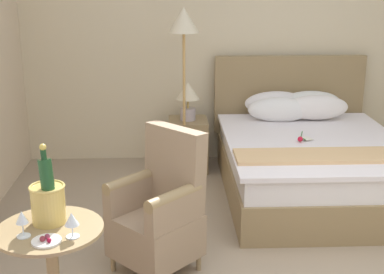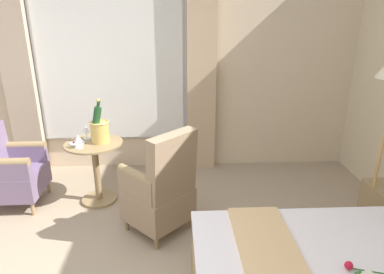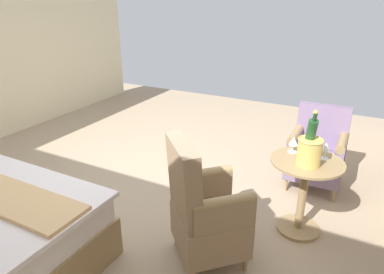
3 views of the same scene
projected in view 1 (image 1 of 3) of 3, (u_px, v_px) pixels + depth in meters
wall_headboard_side at (263, 25)px, 5.87m from camera, size 5.41×0.12×3.01m
bed at (308, 158)px, 5.15m from camera, size 1.66×2.11×1.19m
nightstand at (188, 144)px, 5.78m from camera, size 0.44×0.43×0.55m
bedside_lamp at (188, 96)px, 5.63m from camera, size 0.25×0.25×0.41m
floor_lamp_brass at (184, 38)px, 5.25m from camera, size 0.30×0.30×1.74m
side_table_round at (53, 272)px, 3.06m from camera, size 0.60×0.60×0.69m
champagne_bucket at (48, 199)px, 3.00m from camera, size 0.20×0.20×0.47m
wine_glass_near_bucket at (22, 219)px, 2.85m from camera, size 0.08×0.08×0.15m
wine_glass_near_edge at (72, 220)px, 2.84m from camera, size 0.08×0.08×0.14m
snack_plate at (46, 241)px, 2.81m from camera, size 0.16×0.16×0.04m
armchair_by_window at (160, 212)px, 3.76m from camera, size 0.74×0.74×1.03m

